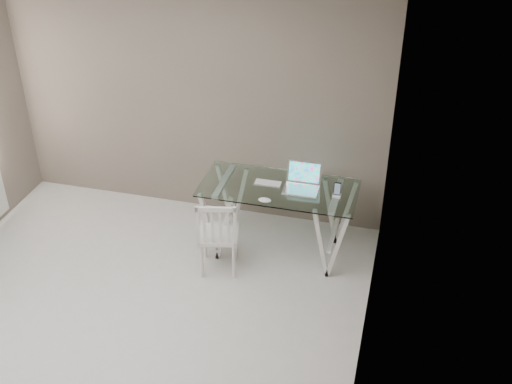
% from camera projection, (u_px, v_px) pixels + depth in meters
% --- Properties ---
extents(room, '(4.50, 4.52, 2.71)m').
position_uv_depth(room, '(79.00, 166.00, 4.51)').
color(room, beige).
rests_on(room, ground).
extents(desk, '(1.50, 0.70, 0.75)m').
position_uv_depth(desk, '(278.00, 219.00, 6.31)').
color(desk, silver).
rests_on(desk, ground).
extents(chair, '(0.45, 0.45, 0.82)m').
position_uv_depth(chair, '(218.00, 234.00, 5.98)').
color(chair, silver).
rests_on(chair, ground).
extents(laptop, '(0.33, 0.29, 0.23)m').
position_uv_depth(laptop, '(302.00, 182.00, 6.09)').
color(laptop, silver).
rests_on(laptop, desk).
extents(keyboard, '(0.27, 0.12, 0.01)m').
position_uv_depth(keyboard, '(268.00, 183.00, 6.18)').
color(keyboard, silver).
rests_on(keyboard, desk).
extents(mouse, '(0.12, 0.07, 0.04)m').
position_uv_depth(mouse, '(265.00, 200.00, 5.89)').
color(mouse, white).
rests_on(mouse, desk).
extents(phone_dock, '(0.08, 0.08, 0.14)m').
position_uv_depth(phone_dock, '(337.00, 193.00, 5.96)').
color(phone_dock, white).
rests_on(phone_dock, desk).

